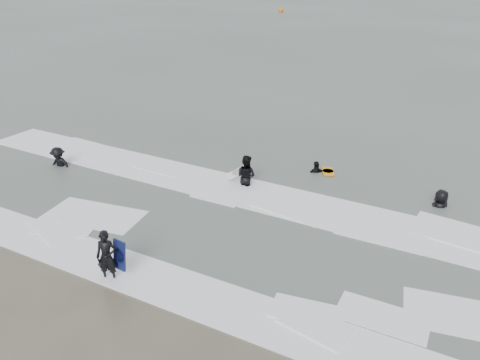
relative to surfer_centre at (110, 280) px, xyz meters
The scene contains 10 objects.
ground 1.64m from the surfer_centre, 47.13° to the left, with size 320.00×320.00×0.00m, color brown.
sea 81.21m from the surfer_centre, 89.21° to the left, with size 320.00×320.00×0.00m, color #47544C.
surfer_centre is the anchor object (origin of this frame).
surfer_wading 7.96m from the surfer_centre, 86.76° to the left, with size 0.94×0.74×1.94m, color black.
surfer_breaker 9.81m from the surfer_centre, 146.74° to the left, with size 1.20×0.69×1.86m, color black.
surfer_right_near 11.01m from the surfer_centre, 75.96° to the left, with size 1.00×0.42×1.71m, color black.
surfer_right_far 12.81m from the surfer_centre, 50.48° to the left, with size 0.92×0.60×1.88m, color black.
surf_foam 5.03m from the surfer_centre, 77.16° to the left, with size 30.03×9.06×0.09m.
bodyboards 6.54m from the surfer_centre, 79.57° to the left, with size 4.05×11.27×1.25m.
buoy 86.86m from the surfer_centre, 110.94° to the left, with size 1.00×1.00×1.65m.
Camera 1 is at (8.01, -9.50, 8.78)m, focal length 35.00 mm.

